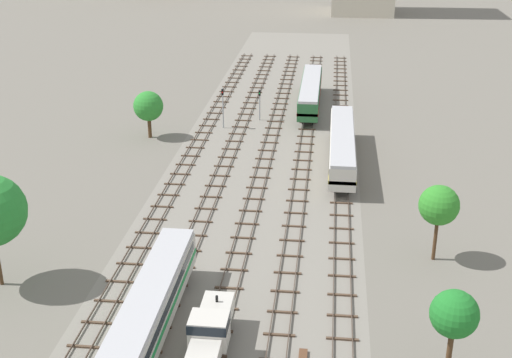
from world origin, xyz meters
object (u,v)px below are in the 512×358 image
at_px(passenger_coach_left_near, 145,317).
at_px(signal_post_near, 260,101).
at_px(passenger_coach_centre_right_mid, 342,144).
at_px(passenger_coach_centre_midfar, 310,91).
at_px(shunter_loco_centre_left_nearest, 210,330).
at_px(signal_post_nearest, 223,103).

relative_size(passenger_coach_left_near, signal_post_near, 4.82).
height_order(passenger_coach_left_near, signal_post_near, signal_post_near).
relative_size(passenger_coach_centre_right_mid, signal_post_near, 4.82).
height_order(passenger_coach_centre_right_mid, passenger_coach_centre_midfar, same).
relative_size(shunter_loco_centre_left_nearest, signal_post_near, 1.86).
height_order(passenger_coach_left_near, passenger_coach_centre_midfar, same).
xyz_separation_m(passenger_coach_centre_right_mid, passenger_coach_centre_midfar, (-4.66, 23.40, 0.00)).
bearing_deg(passenger_coach_centre_midfar, signal_post_nearest, -135.95).
bearing_deg(shunter_loco_centre_left_nearest, passenger_coach_left_near, 177.99).
relative_size(shunter_loco_centre_left_nearest, signal_post_nearest, 1.49).
bearing_deg(shunter_loco_centre_left_nearest, passenger_coach_centre_midfar, 85.66).
distance_m(passenger_coach_left_near, signal_post_near, 54.17).
height_order(passenger_coach_centre_midfar, signal_post_nearest, signal_post_nearest).
bearing_deg(signal_post_nearest, signal_post_near, 41.34).
xyz_separation_m(passenger_coach_left_near, signal_post_near, (2.33, 54.12, 0.32)).
height_order(shunter_loco_centre_left_nearest, signal_post_nearest, signal_post_nearest).
relative_size(signal_post_nearest, signal_post_near, 1.25).
xyz_separation_m(shunter_loco_centre_left_nearest, passenger_coach_left_near, (-4.66, 0.16, 0.60)).
distance_m(passenger_coach_centre_right_mid, signal_post_near, 19.98).
height_order(passenger_coach_left_near, passenger_coach_centre_right_mid, same).
distance_m(passenger_coach_centre_right_mid, signal_post_nearest, 20.35).
height_order(signal_post_nearest, signal_post_near, signal_post_nearest).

